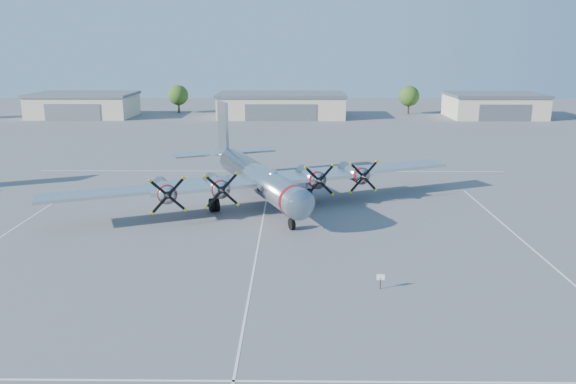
{
  "coord_description": "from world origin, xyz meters",
  "views": [
    {
      "loc": [
        2.9,
        -45.93,
        15.74
      ],
      "look_at": [
        2.38,
        2.07,
        3.2
      ],
      "focal_mm": 35.0,
      "sensor_mm": 36.0,
      "label": 1
    }
  ],
  "objects_px": {
    "hangar_center": "(281,105)",
    "main_bomber_b29": "(256,202)",
    "hangar_east": "(494,105)",
    "tree_east": "(409,96)",
    "info_placard": "(381,279)",
    "tree_west": "(178,95)",
    "hangar_west": "(84,105)"
  },
  "relations": [
    {
      "from": "hangar_center",
      "to": "main_bomber_b29",
      "type": "relative_size",
      "value": 0.68
    },
    {
      "from": "hangar_center",
      "to": "hangar_east",
      "type": "distance_m",
      "value": 48.0
    },
    {
      "from": "main_bomber_b29",
      "to": "tree_east",
      "type": "bearing_deg",
      "value": 45.81
    },
    {
      "from": "tree_east",
      "to": "info_placard",
      "type": "xyz_separation_m",
      "value": [
        -21.31,
        -99.24,
        -3.49
      ]
    },
    {
      "from": "hangar_center",
      "to": "tree_west",
      "type": "xyz_separation_m",
      "value": [
        -25.0,
        8.04,
        1.51
      ]
    },
    {
      "from": "tree_east",
      "to": "info_placard",
      "type": "relative_size",
      "value": 6.38
    },
    {
      "from": "hangar_west",
      "to": "hangar_center",
      "type": "xyz_separation_m",
      "value": [
        45.0,
        -0.0,
        -0.0
      ]
    },
    {
      "from": "hangar_east",
      "to": "tree_west",
      "type": "bearing_deg",
      "value": 173.72
    },
    {
      "from": "tree_west",
      "to": "info_placard",
      "type": "distance_m",
      "value": 106.76
    },
    {
      "from": "hangar_west",
      "to": "info_placard",
      "type": "relative_size",
      "value": 21.71
    },
    {
      "from": "hangar_center",
      "to": "tree_east",
      "type": "height_order",
      "value": "tree_east"
    },
    {
      "from": "hangar_west",
      "to": "info_placard",
      "type": "distance_m",
      "value": 107.58
    },
    {
      "from": "hangar_west",
      "to": "hangar_center",
      "type": "distance_m",
      "value": 45.0
    },
    {
      "from": "hangar_west",
      "to": "main_bomber_b29",
      "type": "distance_m",
      "value": 84.13
    },
    {
      "from": "hangar_west",
      "to": "tree_east",
      "type": "bearing_deg",
      "value": 4.6
    },
    {
      "from": "tree_west",
      "to": "hangar_center",
      "type": "bearing_deg",
      "value": -17.82
    },
    {
      "from": "tree_west",
      "to": "tree_east",
      "type": "relative_size",
      "value": 1.0
    },
    {
      "from": "hangar_center",
      "to": "main_bomber_b29",
      "type": "height_order",
      "value": "hangar_center"
    },
    {
      "from": "hangar_center",
      "to": "tree_west",
      "type": "relative_size",
      "value": 4.31
    },
    {
      "from": "info_placard",
      "to": "tree_west",
      "type": "bearing_deg",
      "value": 113.72
    },
    {
      "from": "hangar_center",
      "to": "hangar_east",
      "type": "xyz_separation_m",
      "value": [
        48.0,
        0.0,
        0.0
      ]
    },
    {
      "from": "tree_east",
      "to": "main_bomber_b29",
      "type": "bearing_deg",
      "value": -111.77
    },
    {
      "from": "main_bomber_b29",
      "to": "info_placard",
      "type": "relative_size",
      "value": 40.26
    },
    {
      "from": "main_bomber_b29",
      "to": "info_placard",
      "type": "bearing_deg",
      "value": -88.1
    },
    {
      "from": "tree_east",
      "to": "info_placard",
      "type": "bearing_deg",
      "value": -102.12
    },
    {
      "from": "info_placard",
      "to": "hangar_east",
      "type": "bearing_deg",
      "value": 72.45
    },
    {
      "from": "info_placard",
      "to": "main_bomber_b29",
      "type": "bearing_deg",
      "value": 119.64
    },
    {
      "from": "hangar_east",
      "to": "hangar_west",
      "type": "bearing_deg",
      "value": -180.0
    },
    {
      "from": "tree_west",
      "to": "main_bomber_b29",
      "type": "xyz_separation_m",
      "value": [
        23.96,
        -79.71,
        -4.22
      ]
    },
    {
      "from": "hangar_east",
      "to": "tree_west",
      "type": "height_order",
      "value": "tree_west"
    },
    {
      "from": "hangar_center",
      "to": "hangar_east",
      "type": "height_order",
      "value": "same"
    },
    {
      "from": "hangar_east",
      "to": "tree_west",
      "type": "xyz_separation_m",
      "value": [
        -73.0,
        8.04,
        1.51
      ]
    }
  ]
}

